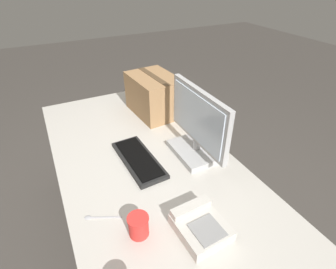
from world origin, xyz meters
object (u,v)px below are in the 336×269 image
paper_cup_left (139,226)px  spoon (98,217)px  desk_phone (200,225)px  monitor (198,129)px  keyboard (139,159)px  cardboard_box (154,95)px

paper_cup_left → spoon: size_ratio=0.63×
desk_phone → paper_cup_left: 0.24m
monitor → keyboard: 0.36m
paper_cup_left → monitor: bearing=125.9°
paper_cup_left → keyboard: bearing=158.8°
keyboard → desk_phone: size_ratio=1.93×
monitor → paper_cup_left: size_ratio=5.27×
cardboard_box → spoon: bearing=-39.0°
monitor → paper_cup_left: 0.60m
monitor → spoon: bearing=-72.1°
desk_phone → paper_cup_left: bearing=-116.4°
keyboard → desk_phone: bearing=3.6°
monitor → spoon: size_ratio=3.33×
desk_phone → cardboard_box: bearing=162.9°
spoon → cardboard_box: size_ratio=0.37×
monitor → desk_phone: monitor is taller
keyboard → cardboard_box: size_ratio=1.02×
keyboard → monitor: bearing=73.5°
keyboard → spoon: keyboard is taller
keyboard → paper_cup_left: bearing=-24.0°
desk_phone → spoon: desk_phone is taller
desk_phone → monitor: bearing=146.9°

